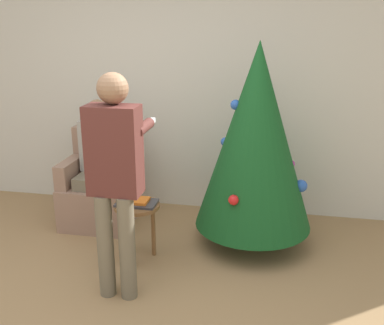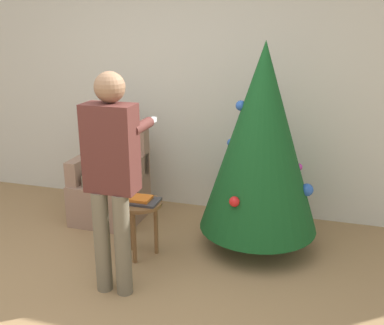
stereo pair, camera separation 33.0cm
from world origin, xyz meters
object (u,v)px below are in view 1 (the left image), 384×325
object	(u,v)px
person_standing	(115,170)
side_stool	(137,214)
armchair	(100,190)
christmas_tree	(256,137)
person_seated	(97,158)

from	to	relation	value
person_standing	side_stool	bearing A→B (deg)	92.49
armchair	person_standing	bearing A→B (deg)	-61.87
christmas_tree	person_standing	size ratio (longest dim) A/B	1.11
christmas_tree	armchair	world-z (taller)	christmas_tree
christmas_tree	person_seated	xyz separation A→B (m)	(-1.53, 0.17, -0.33)
armchair	person_standing	xyz separation A→B (m)	(0.61, -1.15, 0.63)
christmas_tree	person_seated	world-z (taller)	christmas_tree
side_stool	person_seated	bearing A→B (deg)	133.62
christmas_tree	side_stool	distance (m)	1.20
person_seated	person_standing	xyz separation A→B (m)	(0.61, -1.12, 0.29)
person_seated	person_standing	bearing A→B (deg)	-61.40
armchair	person_seated	xyz separation A→B (m)	(0.00, -0.02, 0.34)
christmas_tree	armchair	size ratio (longest dim) A/B	1.95
armchair	person_seated	world-z (taller)	person_seated
armchair	side_stool	bearing A→B (deg)	-47.39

